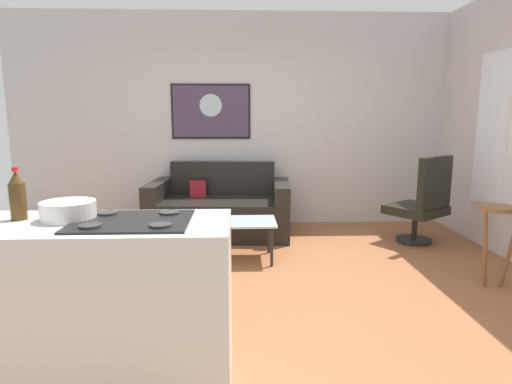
{
  "coord_description": "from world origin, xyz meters",
  "views": [
    {
      "loc": [
        -0.17,
        -3.44,
        1.46
      ],
      "look_at": [
        0.0,
        0.9,
        0.7
      ],
      "focal_mm": 30.3,
      "sensor_mm": 36.0,
      "label": 1
    }
  ],
  "objects_px": {
    "armchair": "(423,203)",
    "mixing_bowl": "(68,211)",
    "couch": "(220,210)",
    "wall_painting": "(211,111)",
    "coffee_table": "(222,224)",
    "bar_stool": "(495,226)",
    "soda_bottle_2": "(17,196)"
  },
  "relations": [
    {
      "from": "armchair",
      "to": "mixing_bowl",
      "type": "relative_size",
      "value": 3.59
    },
    {
      "from": "couch",
      "to": "mixing_bowl",
      "type": "bearing_deg",
      "value": -102.39
    },
    {
      "from": "wall_painting",
      "to": "armchair",
      "type": "bearing_deg",
      "value": -23.02
    },
    {
      "from": "coffee_table",
      "to": "mixing_bowl",
      "type": "bearing_deg",
      "value": -110.03
    },
    {
      "from": "bar_stool",
      "to": "mixing_bowl",
      "type": "relative_size",
      "value": 2.47
    },
    {
      "from": "couch",
      "to": "mixing_bowl",
      "type": "distance_m",
      "value": 3.16
    },
    {
      "from": "bar_stool",
      "to": "mixing_bowl",
      "type": "distance_m",
      "value": 3.39
    },
    {
      "from": "coffee_table",
      "to": "soda_bottle_2",
      "type": "height_order",
      "value": "soda_bottle_2"
    },
    {
      "from": "armchair",
      "to": "mixing_bowl",
      "type": "height_order",
      "value": "armchair"
    },
    {
      "from": "bar_stool",
      "to": "wall_painting",
      "type": "relative_size",
      "value": 0.68
    },
    {
      "from": "armchair",
      "to": "mixing_bowl",
      "type": "bearing_deg",
      "value": -140.41
    },
    {
      "from": "couch",
      "to": "coffee_table",
      "type": "height_order",
      "value": "couch"
    },
    {
      "from": "armchair",
      "to": "bar_stool",
      "type": "height_order",
      "value": "armchair"
    },
    {
      "from": "soda_bottle_2",
      "to": "wall_painting",
      "type": "relative_size",
      "value": 0.27
    },
    {
      "from": "mixing_bowl",
      "to": "couch",
      "type": "bearing_deg",
      "value": 77.61
    },
    {
      "from": "soda_bottle_2",
      "to": "couch",
      "type": "bearing_deg",
      "value": 72.88
    },
    {
      "from": "couch",
      "to": "coffee_table",
      "type": "distance_m",
      "value": 1.02
    },
    {
      "from": "couch",
      "to": "mixing_bowl",
      "type": "xyz_separation_m",
      "value": [
        -0.66,
        -3.02,
        0.67
      ]
    },
    {
      "from": "soda_bottle_2",
      "to": "armchair",
      "type": "bearing_deg",
      "value": 37.14
    },
    {
      "from": "soda_bottle_2",
      "to": "mixing_bowl",
      "type": "xyz_separation_m",
      "value": [
        0.26,
        -0.01,
        -0.08
      ]
    },
    {
      "from": "couch",
      "to": "soda_bottle_2",
      "type": "relative_size",
      "value": 6.31
    },
    {
      "from": "bar_stool",
      "to": "mixing_bowl",
      "type": "bearing_deg",
      "value": -158.12
    },
    {
      "from": "bar_stool",
      "to": "wall_painting",
      "type": "bearing_deg",
      "value": 138.39
    },
    {
      "from": "armchair",
      "to": "soda_bottle_2",
      "type": "xyz_separation_m",
      "value": [
        -3.27,
        -2.48,
        0.56
      ]
    },
    {
      "from": "coffee_table",
      "to": "mixing_bowl",
      "type": "height_order",
      "value": "mixing_bowl"
    },
    {
      "from": "couch",
      "to": "bar_stool",
      "type": "bearing_deg",
      "value": -35.76
    },
    {
      "from": "mixing_bowl",
      "to": "wall_painting",
      "type": "height_order",
      "value": "wall_painting"
    },
    {
      "from": "armchair",
      "to": "mixing_bowl",
      "type": "distance_m",
      "value": 3.94
    },
    {
      "from": "bar_stool",
      "to": "wall_painting",
      "type": "distance_m",
      "value": 3.59
    },
    {
      "from": "wall_painting",
      "to": "mixing_bowl",
      "type": "bearing_deg",
      "value": -98.65
    },
    {
      "from": "coffee_table",
      "to": "mixing_bowl",
      "type": "distance_m",
      "value": 2.21
    },
    {
      "from": "coffee_table",
      "to": "armchair",
      "type": "bearing_deg",
      "value": 12.09
    }
  ]
}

